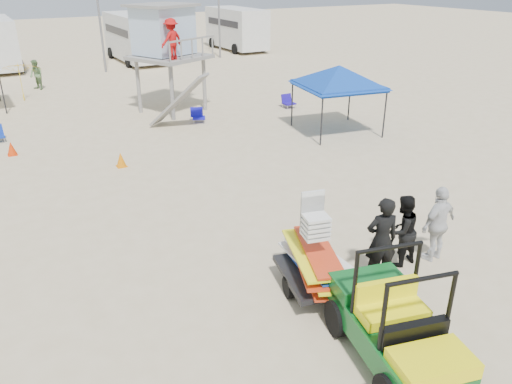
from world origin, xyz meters
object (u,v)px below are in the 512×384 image
utility_cart (398,319)px  canopy_blue (339,69)px  surf_trailer (313,259)px  man_left (381,240)px  lifeguard_tower (165,35)px

utility_cart → canopy_blue: bearing=56.0°
surf_trailer → man_left: 1.55m
surf_trailer → utility_cart: bearing=-90.2°
canopy_blue → surf_trailer: bearing=-130.5°
lifeguard_tower → utility_cart: bearing=-98.9°
utility_cart → lifeguard_tower: size_ratio=0.61×
surf_trailer → canopy_blue: bearing=49.5°
utility_cart → canopy_blue: canopy_blue is taller
lifeguard_tower → canopy_blue: lifeguard_tower is taller
utility_cart → lifeguard_tower: 17.89m
utility_cart → man_left: utility_cart is taller
surf_trailer → canopy_blue: (7.42, 8.68, 1.73)m
utility_cart → surf_trailer: bearing=89.8°
lifeguard_tower → surf_trailer: bearing=-100.2°
surf_trailer → lifeguard_tower: 15.63m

